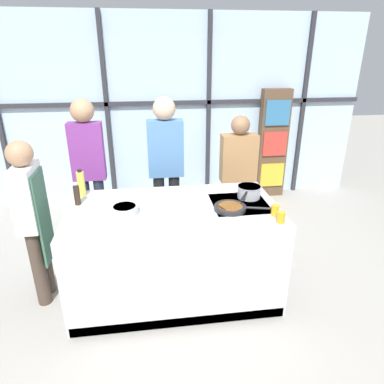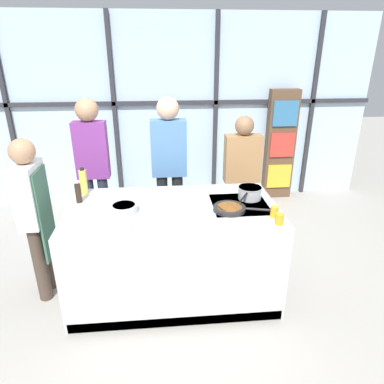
# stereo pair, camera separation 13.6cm
# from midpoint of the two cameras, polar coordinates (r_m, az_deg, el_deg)

# --- Properties ---
(ground_plane) EXTENTS (18.00, 18.00, 0.00)m
(ground_plane) POSITION_cam_midpoint_polar(r_m,az_deg,el_deg) (3.68, -3.93, -15.84)
(ground_plane) COLOR #ADA89E
(back_window_wall) EXTENTS (6.40, 0.10, 2.80)m
(back_window_wall) POSITION_cam_midpoint_polar(r_m,az_deg,el_deg) (5.40, -6.32, 13.16)
(back_window_wall) COLOR silver
(back_window_wall) RESTS_ON ground_plane
(bookshelf) EXTENTS (0.45, 0.19, 1.74)m
(bookshelf) POSITION_cam_midpoint_polar(r_m,az_deg,el_deg) (5.68, 12.63, 7.72)
(bookshelf) COLOR brown
(bookshelf) RESTS_ON ground_plane
(demo_island) EXTENTS (1.95, 1.05, 0.94)m
(demo_island) POSITION_cam_midpoint_polar(r_m,az_deg,el_deg) (3.41, -4.12, -9.69)
(demo_island) COLOR silver
(demo_island) RESTS_ON ground_plane
(chef) EXTENTS (0.22, 0.40, 1.59)m
(chef) POSITION_cam_midpoint_polar(r_m,az_deg,el_deg) (3.44, -26.08, -3.41)
(chef) COLOR #47382D
(chef) RESTS_ON ground_plane
(spectator_far_left) EXTENTS (0.37, 0.25, 1.81)m
(spectator_far_left) POSITION_cam_midpoint_polar(r_m,az_deg,el_deg) (4.09, -17.76, 4.41)
(spectator_far_left) COLOR #232838
(spectator_far_left) RESTS_ON ground_plane
(spectator_center_left) EXTENTS (0.41, 0.25, 1.81)m
(spectator_center_left) POSITION_cam_midpoint_polar(r_m,az_deg,el_deg) (4.04, -5.35, 4.85)
(spectator_center_left) COLOR black
(spectator_center_left) RESTS_ON ground_plane
(spectator_center_right) EXTENTS (0.43, 0.22, 1.59)m
(spectator_center_right) POSITION_cam_midpoint_polar(r_m,az_deg,el_deg) (4.21, 6.74, 3.26)
(spectator_center_right) COLOR #232838
(spectator_center_right) RESTS_ON ground_plane
(frying_pan) EXTENTS (0.52, 0.29, 0.04)m
(frying_pan) POSITION_cam_midpoint_polar(r_m,az_deg,el_deg) (3.13, 5.27, -2.62)
(frying_pan) COLOR #232326
(frying_pan) RESTS_ON demo_island
(saucepan) EXTENTS (0.28, 0.39, 0.12)m
(saucepan) POSITION_cam_midpoint_polar(r_m,az_deg,el_deg) (3.39, 8.33, 0.09)
(saucepan) COLOR silver
(saucepan) RESTS_ON demo_island
(white_plate) EXTENTS (0.27, 0.27, 0.01)m
(white_plate) POSITION_cam_midpoint_polar(r_m,az_deg,el_deg) (2.88, -13.53, -5.86)
(white_plate) COLOR white
(white_plate) RESTS_ON demo_island
(mixing_bowl) EXTENTS (0.24, 0.24, 0.07)m
(mixing_bowl) POSITION_cam_midpoint_polar(r_m,az_deg,el_deg) (3.11, -12.39, -2.86)
(mixing_bowl) COLOR silver
(mixing_bowl) RESTS_ON demo_island
(oil_bottle) EXTENTS (0.07, 0.07, 0.28)m
(oil_bottle) POSITION_cam_midpoint_polar(r_m,az_deg,el_deg) (3.57, -19.04, 1.34)
(oil_bottle) COLOR #E0CC4C
(oil_bottle) RESTS_ON demo_island
(pepper_grinder) EXTENTS (0.06, 0.06, 0.22)m
(pepper_grinder) POSITION_cam_midpoint_polar(r_m,az_deg,el_deg) (3.39, -19.74, -0.43)
(pepper_grinder) COLOR #332319
(pepper_grinder) RESTS_ON demo_island
(juice_glass_near) EXTENTS (0.07, 0.07, 0.10)m
(juice_glass_near) POSITION_cam_midpoint_polar(r_m,az_deg,el_deg) (2.96, 13.35, -4.14)
(juice_glass_near) COLOR orange
(juice_glass_near) RESTS_ON demo_island
(juice_glass_far) EXTENTS (0.07, 0.07, 0.10)m
(juice_glass_far) POSITION_cam_midpoint_polar(r_m,az_deg,el_deg) (3.08, 12.45, -2.98)
(juice_glass_far) COLOR orange
(juice_glass_far) RESTS_ON demo_island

